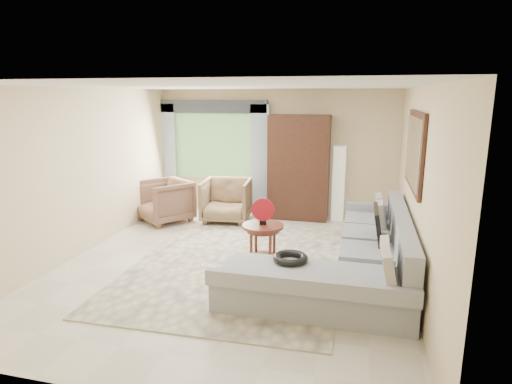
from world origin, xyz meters
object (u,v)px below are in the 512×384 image
(sectional_sofa, at_px, (356,262))
(coffee_table, at_px, (263,243))
(floor_lamp, at_px, (339,183))
(potted_plant, at_px, (179,202))
(armchair_right, at_px, (226,200))
(armoire, at_px, (299,168))
(armchair_left, at_px, (165,201))
(tv_screen, at_px, (378,225))

(sectional_sofa, relative_size, coffee_table, 5.63)
(sectional_sofa, distance_m, floor_lamp, 3.03)
(coffee_table, distance_m, potted_plant, 3.22)
(armchair_right, distance_m, potted_plant, 1.15)
(armoire, relative_size, floor_lamp, 1.40)
(armchair_right, bearing_deg, floor_lamp, 10.76)
(sectional_sofa, height_order, armchair_left, sectional_sofa)
(tv_screen, xyz_separation_m, potted_plant, (-3.97, 2.17, -0.45))
(armchair_left, xyz_separation_m, floor_lamp, (3.34, 0.99, 0.33))
(sectional_sofa, distance_m, armchair_right, 3.46)
(tv_screen, height_order, coffee_table, tv_screen)
(armchair_left, distance_m, potted_plant, 0.57)
(floor_lamp, bearing_deg, potted_plant, -172.32)
(armchair_left, bearing_deg, tv_screen, 15.15)
(potted_plant, bearing_deg, sectional_sofa, -34.17)
(armchair_left, bearing_deg, potted_plant, 120.53)
(coffee_table, height_order, armoire, armoire)
(potted_plant, xyz_separation_m, floor_lamp, (3.27, 0.44, 0.48))
(tv_screen, bearing_deg, armoire, 120.44)
(potted_plant, relative_size, armoire, 0.25)
(armchair_right, bearing_deg, sectional_sofa, -47.87)
(sectional_sofa, relative_size, tv_screen, 4.68)
(potted_plant, bearing_deg, armoire, 8.76)
(tv_screen, height_order, potted_plant, tv_screen)
(tv_screen, relative_size, armchair_right, 0.79)
(armchair_left, height_order, armchair_right, armchair_right)
(coffee_table, bearing_deg, armoire, 86.99)
(sectional_sofa, bearing_deg, armchair_right, 138.39)
(coffee_table, distance_m, armchair_left, 2.93)
(armchair_right, relative_size, potted_plant, 1.77)
(armchair_right, height_order, potted_plant, armchair_right)
(sectional_sofa, relative_size, potted_plant, 6.50)
(armchair_left, distance_m, floor_lamp, 3.50)
(armoire, height_order, floor_lamp, armoire)
(armchair_right, bearing_deg, armoire, 17.62)
(coffee_table, distance_m, armchair_right, 2.34)
(armchair_right, height_order, floor_lamp, floor_lamp)
(armoire, bearing_deg, armchair_left, -159.89)
(floor_lamp, bearing_deg, tv_screen, -75.00)
(tv_screen, xyz_separation_m, armoire, (-1.50, 2.55, 0.33))
(sectional_sofa, xyz_separation_m, armchair_left, (-3.77, 1.97, 0.14))
(sectional_sofa, bearing_deg, armchair_left, 152.42)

